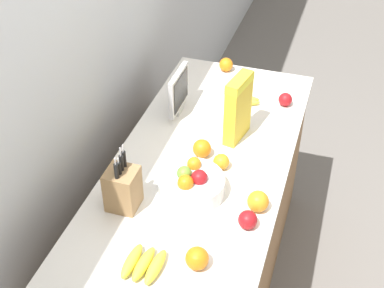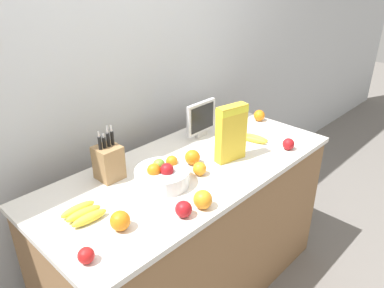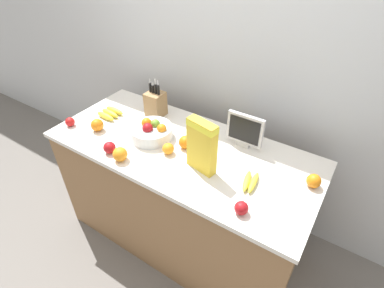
{
  "view_description": "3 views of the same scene",
  "coord_description": "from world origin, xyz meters",
  "views": [
    {
      "loc": [
        -1.79,
        -0.52,
        2.47
      ],
      "look_at": [
        -0.0,
        0.05,
        1.0
      ],
      "focal_mm": 50.0,
      "sensor_mm": 36.0,
      "label": 1
    },
    {
      "loc": [
        -1.29,
        -1.25,
        1.94
      ],
      "look_at": [
        0.02,
        0.0,
        1.05
      ],
      "focal_mm": 35.0,
      "sensor_mm": 36.0,
      "label": 2
    },
    {
      "loc": [
        0.88,
        -1.23,
        2.1
      ],
      "look_at": [
        0.09,
        -0.01,
        0.98
      ],
      "focal_mm": 28.0,
      "sensor_mm": 36.0,
      "label": 3
    }
  ],
  "objects": [
    {
      "name": "orange_front_center",
      "position": [
        -0.03,
        -0.1,
        0.95
      ],
      "size": [
        0.07,
        0.07,
        0.07
      ],
      "primitive_type": "sphere",
      "color": "orange",
      "rests_on": "counter"
    },
    {
      "name": "apple_middle",
      "position": [
        0.55,
        -0.28,
        0.95
      ],
      "size": [
        0.07,
        0.07,
        0.07
      ],
      "primitive_type": "sphere",
      "color": "#A31419",
      "rests_on": "counter"
    },
    {
      "name": "counter",
      "position": [
        0.0,
        0.0,
        0.46
      ],
      "size": [
        1.76,
        0.78,
        0.91
      ],
      "color": "olive",
      "rests_on": "ground_plane"
    },
    {
      "name": "apple_leftmost",
      "position": [
        -0.34,
        -0.29,
        0.95
      ],
      "size": [
        0.08,
        0.08,
        0.08
      ],
      "primitive_type": "sphere",
      "color": "#A31419",
      "rests_on": "counter"
    },
    {
      "name": "knife_block",
      "position": [
        -0.37,
        0.22,
        1.01
      ],
      "size": [
        0.12,
        0.12,
        0.29
      ],
      "color": "#937047",
      "rests_on": "counter"
    },
    {
      "name": "wall_back",
      "position": [
        0.0,
        0.6,
        1.3
      ],
      "size": [
        9.0,
        0.06,
        2.6
      ],
      "color": "silver",
      "rests_on": "ground_plane"
    },
    {
      "name": "orange_mid_right",
      "position": [
        -0.59,
        -0.16,
        0.96
      ],
      "size": [
        0.09,
        0.09,
        0.09
      ],
      "primitive_type": "sphere",
      "color": "orange",
      "rests_on": "counter"
    },
    {
      "name": "cereal_box",
      "position": [
        0.22,
        -0.11,
        1.09
      ],
      "size": [
        0.19,
        0.1,
        0.33
      ],
      "rotation": [
        0.0,
        0.0,
        -0.2
      ],
      "color": "gold",
      "rests_on": "counter"
    },
    {
      "name": "orange_front_right",
      "position": [
        0.03,
        0.01,
        0.96
      ],
      "size": [
        0.08,
        0.08,
        0.08
      ],
      "primitive_type": "sphere",
      "color": "orange",
      "rests_on": "counter"
    },
    {
      "name": "orange_near_bowl",
      "position": [
        -0.23,
        -0.31,
        0.96
      ],
      "size": [
        0.09,
        0.09,
        0.09
      ],
      "primitive_type": "sphere",
      "color": "orange",
      "rests_on": "counter"
    },
    {
      "name": "banana_bunch_right",
      "position": [
        -0.65,
        0.02,
        0.94
      ],
      "size": [
        0.17,
        0.14,
        0.04
      ],
      "rotation": [
        0.0,
        0.0,
        3.15
      ],
      "color": "yellow",
      "rests_on": "counter"
    },
    {
      "name": "orange_mid_left",
      "position": [
        0.8,
        0.1,
        0.95
      ],
      "size": [
        0.08,
        0.08,
        0.08
      ],
      "primitive_type": "sphere",
      "color": "orange",
      "rests_on": "counter"
    },
    {
      "name": "banana_bunch_left",
      "position": [
        0.51,
        -0.07,
        0.93
      ],
      "size": [
        0.1,
        0.18,
        0.03
      ],
      "rotation": [
        0.0,
        0.0,
        1.82
      ],
      "color": "yellow",
      "rests_on": "counter"
    },
    {
      "name": "ground_plane",
      "position": [
        0.0,
        0.0,
        0.0
      ],
      "size": [
        14.0,
        14.0,
        0.0
      ],
      "primitive_type": "plane",
      "color": "slate"
    },
    {
      "name": "small_monitor",
      "position": [
        0.33,
        0.22,
        1.04
      ],
      "size": [
        0.24,
        0.03,
        0.23
      ],
      "color": "#B7B7BC",
      "rests_on": "counter"
    },
    {
      "name": "fruit_bowl",
      "position": [
        -0.22,
        -0.02,
        0.96
      ],
      "size": [
        0.28,
        0.28,
        0.13
      ],
      "color": "silver",
      "rests_on": "counter"
    }
  ]
}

